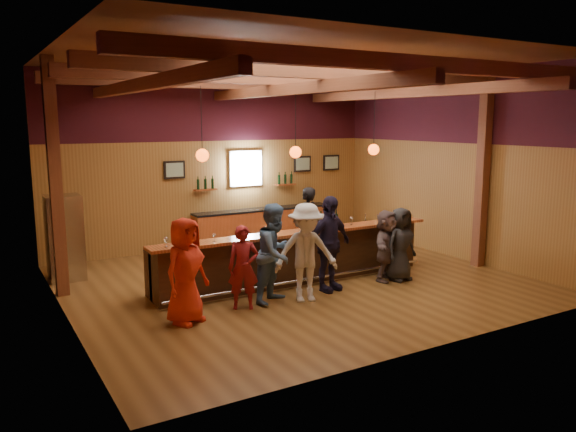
% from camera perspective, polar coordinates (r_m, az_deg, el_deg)
% --- Properties ---
extents(room, '(9.04, 9.00, 4.52)m').
position_cam_1_polar(room, '(11.40, 0.62, 9.09)').
color(room, brown).
rests_on(room, ground).
extents(bar_counter, '(6.30, 1.07, 1.11)m').
position_cam_1_polar(bar_counter, '(11.83, 0.44, -4.06)').
color(bar_counter, black).
rests_on(bar_counter, ground).
extents(back_bar_cabinet, '(4.00, 0.52, 0.95)m').
position_cam_1_polar(back_bar_cabinet, '(15.45, -2.55, -0.96)').
color(back_bar_cabinet, brown).
rests_on(back_bar_cabinet, ground).
extents(window, '(0.95, 0.09, 0.95)m').
position_cam_1_polar(window, '(15.26, -4.32, 4.85)').
color(window, silver).
rests_on(window, room).
extents(framed_pictures, '(5.35, 0.05, 0.45)m').
position_cam_1_polar(framed_pictures, '(15.65, -1.44, 5.18)').
color(framed_pictures, black).
rests_on(framed_pictures, room).
extents(wine_shelves, '(3.00, 0.18, 0.30)m').
position_cam_1_polar(wine_shelves, '(15.24, -4.19, 3.22)').
color(wine_shelves, brown).
rests_on(wine_shelves, room).
extents(pendant_lights, '(4.24, 0.24, 1.37)m').
position_cam_1_polar(pendant_lights, '(11.37, 0.77, 6.54)').
color(pendant_lights, black).
rests_on(pendant_lights, room).
extents(stainless_fridge, '(0.70, 0.70, 1.80)m').
position_cam_1_polar(stainless_fridge, '(12.69, -21.75, -2.06)').
color(stainless_fridge, silver).
rests_on(stainless_fridge, ground).
extents(customer_orange, '(1.03, 0.90, 1.78)m').
position_cam_1_polar(customer_orange, '(9.43, -10.37, -5.49)').
color(customer_orange, red).
rests_on(customer_orange, ground).
extents(customer_redvest, '(0.65, 0.56, 1.51)m').
position_cam_1_polar(customer_redvest, '(10.04, -4.56, -5.23)').
color(customer_redvest, maroon).
rests_on(customer_redvest, ground).
extents(customer_denim, '(1.12, 1.05, 1.85)m').
position_cam_1_polar(customer_denim, '(10.36, -1.30, -3.77)').
color(customer_denim, '#496B93').
rests_on(customer_denim, ground).
extents(customer_white, '(1.34, 0.99, 1.84)m').
position_cam_1_polar(customer_white, '(10.38, 1.84, -3.75)').
color(customer_white, silver).
rests_on(customer_white, ground).
extents(customer_navy, '(1.18, 0.67, 1.90)m').
position_cam_1_polar(customer_navy, '(11.03, 4.14, -2.83)').
color(customer_navy, '#1C1830').
rests_on(customer_navy, ground).
extents(customer_brown, '(1.42, 1.11, 1.50)m').
position_cam_1_polar(customer_brown, '(11.93, 9.95, -2.96)').
color(customer_brown, '#5E4C4B').
rests_on(customer_brown, ground).
extents(customer_dark, '(0.82, 0.59, 1.55)m').
position_cam_1_polar(customer_dark, '(11.99, 11.36, -2.82)').
color(customer_dark, black).
rests_on(customer_dark, ground).
extents(bartender, '(0.77, 0.66, 1.79)m').
position_cam_1_polar(bartender, '(13.29, 1.91, -0.88)').
color(bartender, black).
rests_on(bartender, ground).
extents(ice_bucket, '(0.20, 0.20, 0.21)m').
position_cam_1_polar(ice_bucket, '(11.48, 1.98, -0.94)').
color(ice_bucket, brown).
rests_on(ice_bucket, bar_counter).
extents(bottle_a, '(0.08, 0.08, 0.36)m').
position_cam_1_polar(bottle_a, '(11.74, 3.36, -0.54)').
color(bottle_a, black).
rests_on(bottle_a, bar_counter).
extents(bottle_b, '(0.07, 0.07, 0.33)m').
position_cam_1_polar(bottle_b, '(12.07, 4.92, -0.34)').
color(bottle_b, black).
rests_on(bottle_b, bar_counter).
extents(glass_a, '(0.08, 0.08, 0.19)m').
position_cam_1_polar(glass_a, '(10.18, -12.30, -2.38)').
color(glass_a, silver).
rests_on(glass_a, bar_counter).
extents(glass_b, '(0.07, 0.07, 0.17)m').
position_cam_1_polar(glass_b, '(10.48, -7.52, -1.99)').
color(glass_b, silver).
rests_on(glass_b, bar_counter).
extents(glass_c, '(0.07, 0.07, 0.16)m').
position_cam_1_polar(glass_c, '(10.74, -4.94, -1.66)').
color(glass_c, silver).
rests_on(glass_c, bar_counter).
extents(glass_d, '(0.08, 0.08, 0.19)m').
position_cam_1_polar(glass_d, '(10.95, -2.26, -1.31)').
color(glass_d, silver).
rests_on(glass_d, bar_counter).
extents(glass_e, '(0.09, 0.09, 0.19)m').
position_cam_1_polar(glass_e, '(11.17, -1.75, -1.08)').
color(glass_e, silver).
rests_on(glass_e, bar_counter).
extents(glass_f, '(0.08, 0.08, 0.17)m').
position_cam_1_polar(glass_f, '(11.85, 5.02, -0.56)').
color(glass_f, silver).
rests_on(glass_f, bar_counter).
extents(glass_g, '(0.08, 0.08, 0.18)m').
position_cam_1_polar(glass_g, '(12.20, 6.45, -0.27)').
color(glass_g, silver).
rests_on(glass_g, bar_counter).
extents(glass_h, '(0.07, 0.07, 0.17)m').
position_cam_1_polar(glass_h, '(12.65, 9.16, -0.01)').
color(glass_h, silver).
rests_on(glass_h, bar_counter).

